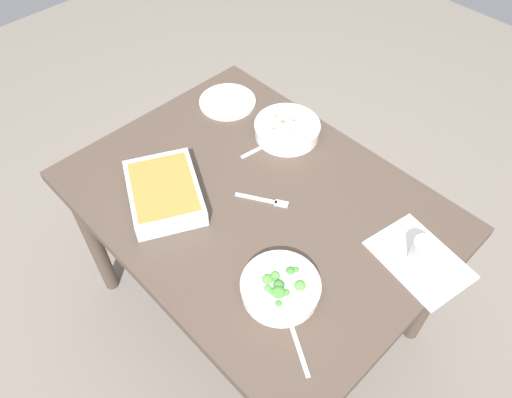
{
  "coord_description": "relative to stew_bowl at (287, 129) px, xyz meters",
  "views": [
    {
      "loc": [
        0.74,
        -0.71,
        1.95
      ],
      "look_at": [
        0.0,
        0.0,
        0.74
      ],
      "focal_mm": 34.19,
      "sensor_mm": 36.0,
      "label": 1
    }
  ],
  "objects": [
    {
      "name": "placemat",
      "position": [
        0.65,
        -0.11,
        -0.03
      ],
      "size": [
        0.31,
        0.25,
        0.0
      ],
      "primitive_type": "cube",
      "rotation": [
        0.0,
        0.0,
        -0.18
      ],
      "color": "silver",
      "rests_on": "dining_table"
    },
    {
      "name": "drink_cup",
      "position": [
        0.65,
        -0.11,
        0.01
      ],
      "size": [
        0.07,
        0.07,
        0.08
      ],
      "color": "#B2BCC6",
      "rests_on": "dining_table"
    },
    {
      "name": "broccoli_bowl",
      "position": [
        0.44,
        -0.48,
        -0.0
      ],
      "size": [
        0.22,
        0.22,
        0.07
      ],
      "color": "white",
      "rests_on": "dining_table"
    },
    {
      "name": "stew_bowl",
      "position": [
        0.0,
        0.0,
        0.0
      ],
      "size": [
        0.24,
        0.24,
        0.06
      ],
      "color": "white",
      "rests_on": "dining_table"
    },
    {
      "name": "ground_plane",
      "position": [
        0.14,
        -0.29,
        -0.77
      ],
      "size": [
        6.0,
        6.0,
        0.0
      ],
      "primitive_type": "plane",
      "color": "slate"
    },
    {
      "name": "baking_dish",
      "position": [
        -0.06,
        -0.5,
        0.0
      ],
      "size": [
        0.37,
        0.33,
        0.06
      ],
      "color": "silver",
      "rests_on": "dining_table"
    },
    {
      "name": "spoon_by_broccoli",
      "position": [
        0.55,
        -0.55,
        -0.03
      ],
      "size": [
        0.16,
        0.1,
        0.01
      ],
      "color": "silver",
      "rests_on": "dining_table"
    },
    {
      "name": "dining_table",
      "position": [
        0.14,
        -0.29,
        -0.12
      ],
      "size": [
        1.2,
        0.9,
        0.74
      ],
      "color": "#4C3D33",
      "rests_on": "ground_plane"
    },
    {
      "name": "spoon_by_stew",
      "position": [
        -0.01,
        -0.09,
        -0.03
      ],
      "size": [
        0.04,
        0.18,
        0.01
      ],
      "color": "silver",
      "rests_on": "dining_table"
    },
    {
      "name": "side_plate",
      "position": [
        -0.29,
        -0.03,
        -0.03
      ],
      "size": [
        0.22,
        0.22,
        0.01
      ],
      "primitive_type": "cylinder",
      "color": "white",
      "rests_on": "dining_table"
    },
    {
      "name": "fork_on_table",
      "position": [
        0.17,
        -0.28,
        -0.03
      ],
      "size": [
        0.16,
        0.11,
        0.01
      ],
      "color": "silver",
      "rests_on": "dining_table"
    }
  ]
}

